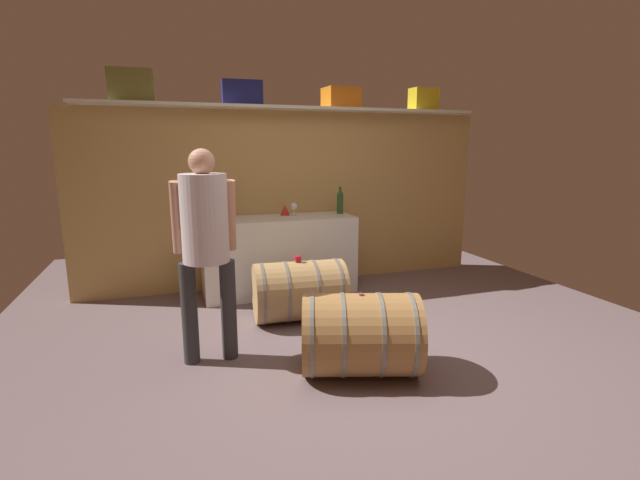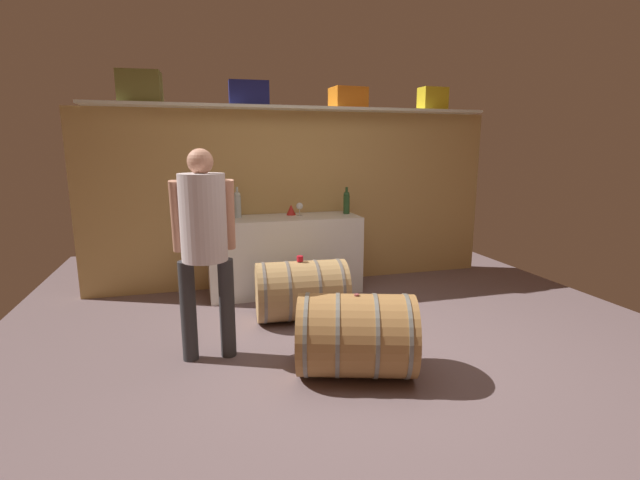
% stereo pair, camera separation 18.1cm
% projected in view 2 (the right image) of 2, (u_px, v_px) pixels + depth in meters
% --- Properties ---
extents(ground_plane, '(6.08, 7.77, 0.02)m').
position_uv_depth(ground_plane, '(341.00, 335.00, 4.01)').
color(ground_plane, '#6D5A5C').
extents(back_wall_panel, '(4.88, 0.10, 2.04)m').
position_uv_depth(back_wall_panel, '(297.00, 199.00, 5.42)').
color(back_wall_panel, tan).
rests_on(back_wall_panel, ground).
extents(high_shelf_board, '(4.49, 0.40, 0.03)m').
position_uv_depth(high_shelf_board, '(299.00, 108.00, 5.07)').
color(high_shelf_board, white).
rests_on(high_shelf_board, back_wall_panel).
extents(toolcase_olive, '(0.43, 0.32, 0.31)m').
position_uv_depth(toolcase_olive, '(140.00, 87.00, 4.59)').
color(toolcase_olive, olive).
rests_on(toolcase_olive, high_shelf_board).
extents(toolcase_navy, '(0.43, 0.22, 0.26)m').
position_uv_depth(toolcase_navy, '(249.00, 93.00, 4.89)').
color(toolcase_navy, navy).
rests_on(toolcase_navy, high_shelf_board).
extents(toolcase_orange, '(0.41, 0.33, 0.23)m').
position_uv_depth(toolcase_orange, '(348.00, 98.00, 5.20)').
color(toolcase_orange, orange).
rests_on(toolcase_orange, high_shelf_board).
extents(toolcase_yellow, '(0.33, 0.22, 0.26)m').
position_uv_depth(toolcase_yellow, '(433.00, 99.00, 5.48)').
color(toolcase_yellow, yellow).
rests_on(toolcase_yellow, high_shelf_board).
extents(work_cabinet, '(1.69, 0.60, 0.86)m').
position_uv_depth(work_cabinet, '(284.00, 255.00, 5.13)').
color(work_cabinet, white).
rests_on(work_cabinet, ground).
extents(wine_bottle_dark, '(0.08, 0.08, 0.28)m').
position_uv_depth(wine_bottle_dark, '(222.00, 208.00, 4.83)').
color(wine_bottle_dark, black).
rests_on(wine_bottle_dark, work_cabinet).
extents(wine_bottle_clear, '(0.08, 0.08, 0.34)m').
position_uv_depth(wine_bottle_clear, '(237.00, 204.00, 4.99)').
color(wine_bottle_clear, '#B7C5C1').
rests_on(wine_bottle_clear, work_cabinet).
extents(wine_bottle_green, '(0.07, 0.07, 0.31)m').
position_uv_depth(wine_bottle_green, '(347.00, 202.00, 5.28)').
color(wine_bottle_green, '#29522C').
rests_on(wine_bottle_green, work_cabinet).
extents(wine_glass, '(0.08, 0.08, 0.15)m').
position_uv_depth(wine_glass, '(300.00, 207.00, 5.11)').
color(wine_glass, white).
rests_on(wine_glass, work_cabinet).
extents(red_funnel, '(0.11, 0.11, 0.12)m').
position_uv_depth(red_funnel, '(291.00, 210.00, 5.19)').
color(red_funnel, red).
rests_on(red_funnel, work_cabinet).
extents(wine_barrel_near, '(0.89, 0.63, 0.58)m').
position_uv_depth(wine_barrel_near, '(301.00, 290.00, 4.30)').
color(wine_barrel_near, tan).
rests_on(wine_barrel_near, ground).
extents(wine_barrel_far, '(0.97, 0.82, 0.61)m').
position_uv_depth(wine_barrel_far, '(356.00, 335.00, 3.24)').
color(wine_barrel_far, '#A0723F').
rests_on(wine_barrel_far, ground).
extents(tasting_cup, '(0.06, 0.06, 0.05)m').
position_uv_depth(tasting_cup, '(300.00, 259.00, 4.24)').
color(tasting_cup, red).
rests_on(tasting_cup, wine_barrel_near).
extents(winemaker_pouring, '(0.48, 0.36, 1.62)m').
position_uv_depth(winemaker_pouring, '(204.00, 233.00, 3.38)').
color(winemaker_pouring, '#303032').
rests_on(winemaker_pouring, ground).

